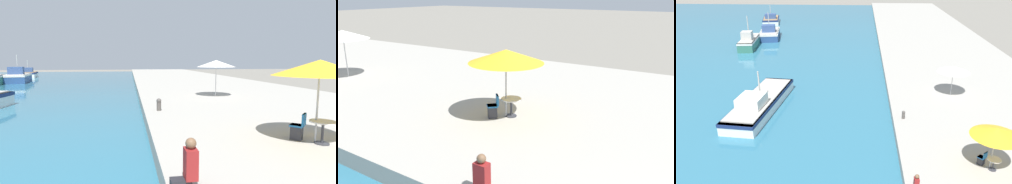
% 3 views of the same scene
% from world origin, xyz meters
% --- Properties ---
extents(quay_promenade, '(16.00, 90.00, 0.64)m').
position_xyz_m(quay_promenade, '(8.00, 37.00, 0.32)').
color(quay_promenade, '#A39E93').
rests_on(quay_promenade, ground_plane).
extents(fishing_boat_far, '(3.96, 6.71, 4.14)m').
position_xyz_m(fishing_boat_far, '(-17.24, 42.70, 0.86)').
color(fishing_boat_far, navy).
rests_on(fishing_boat_far, water_basin).
extents(fishing_boat_distant, '(4.17, 6.67, 3.39)m').
position_xyz_m(fishing_boat_distant, '(-20.41, 55.55, 0.72)').
color(fishing_boat_distant, white).
rests_on(fishing_boat_distant, water_basin).
extents(cafe_umbrella_pink, '(2.89, 2.89, 2.66)m').
position_xyz_m(cafe_umbrella_pink, '(5.18, 8.19, 3.04)').
color(cafe_umbrella_pink, '#B7B7B7').
rests_on(cafe_umbrella_pink, quay_promenade).
extents(cafe_umbrella_white, '(2.84, 2.84, 2.67)m').
position_xyz_m(cafe_umbrella_white, '(5.60, 19.38, 3.06)').
color(cafe_umbrella_white, '#B7B7B7').
rests_on(cafe_umbrella_white, quay_promenade).
extents(cafe_table, '(0.80, 0.80, 0.74)m').
position_xyz_m(cafe_table, '(5.28, 8.02, 1.17)').
color(cafe_table, '#333338').
rests_on(cafe_table, quay_promenade).
extents(cafe_chair_left, '(0.59, 0.59, 0.91)m').
position_xyz_m(cafe_chair_left, '(4.79, 8.54, 0.96)').
color(cafe_chair_left, '#2D2D33').
rests_on(cafe_chair_left, quay_promenade).
extents(cafe_chair_right, '(0.59, 0.59, 0.91)m').
position_xyz_m(cafe_chair_right, '(4.79, 8.55, 0.96)').
color(cafe_chair_right, '#2D2D33').
rests_on(cafe_chair_right, quay_promenade).
extents(person_at_quay, '(0.56, 0.36, 1.04)m').
position_xyz_m(person_at_quay, '(0.46, 5.90, 1.09)').
color(person_at_quay, '#232328').
rests_on(person_at_quay, quay_promenade).
extents(mooring_bollard, '(0.26, 0.26, 0.65)m').
position_xyz_m(mooring_bollard, '(0.78, 14.36, 0.98)').
color(mooring_bollard, '#4C4742').
rests_on(mooring_bollard, quay_promenade).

